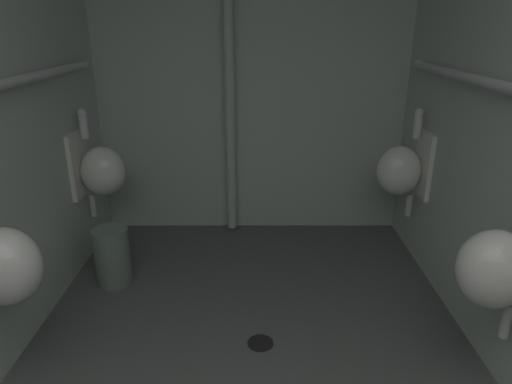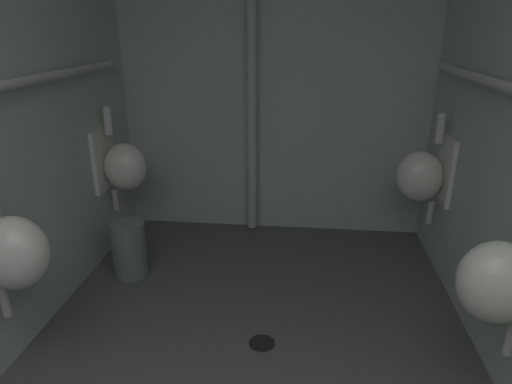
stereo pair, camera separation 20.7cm
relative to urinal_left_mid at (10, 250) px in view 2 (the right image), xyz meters
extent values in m
cube|color=#B1BEB4|center=(1.03, 1.84, 0.71)|extent=(2.47, 0.06, 2.74)
ellipsoid|color=silver|center=(0.02, 0.00, -0.01)|extent=(0.30, 0.26, 0.34)
cylinder|color=#B2B2B2|center=(-0.08, 0.00, -0.26)|extent=(0.04, 0.04, 0.16)
ellipsoid|color=silver|center=(0.02, 1.28, -0.01)|extent=(0.30, 0.26, 0.34)
cube|color=silver|center=(-0.13, 1.28, 0.04)|extent=(0.03, 0.30, 0.44)
cylinder|color=silver|center=(-0.07, 1.28, 0.30)|extent=(0.06, 0.06, 0.16)
sphere|color=silver|center=(-0.07, 1.28, 0.38)|extent=(0.06, 0.06, 0.06)
cylinder|color=#B2B2B2|center=(-0.08, 1.28, -0.26)|extent=(0.04, 0.04, 0.16)
ellipsoid|color=silver|center=(2.03, -0.02, -0.01)|extent=(0.30, 0.26, 0.34)
cylinder|color=#B2B2B2|center=(2.13, -0.02, -0.26)|extent=(0.04, 0.04, 0.16)
ellipsoid|color=silver|center=(2.03, 1.29, -0.01)|extent=(0.30, 0.26, 0.34)
cube|color=silver|center=(2.18, 1.29, 0.04)|extent=(0.03, 0.30, 0.44)
cylinder|color=silver|center=(2.12, 1.29, 0.30)|extent=(0.06, 0.06, 0.16)
sphere|color=silver|center=(2.12, 1.29, 0.38)|extent=(0.06, 0.06, 0.06)
cylinder|color=#B2B2B2|center=(2.13, 1.29, -0.26)|extent=(0.04, 0.04, 0.16)
sphere|color=#B2B2B2|center=(-0.09, 1.48, 0.67)|extent=(0.06, 0.06, 0.06)
sphere|color=#B2B2B2|center=(2.14, 1.49, 0.67)|extent=(0.06, 0.06, 0.06)
cylinder|color=#B1BEB4|center=(0.86, 1.73, 0.71)|extent=(0.07, 0.07, 2.69)
cylinder|color=black|center=(1.08, 0.32, -0.66)|extent=(0.14, 0.14, 0.01)
cylinder|color=slate|center=(0.14, 0.93, -0.47)|extent=(0.22, 0.22, 0.38)
camera|label=1|loc=(1.06, -1.64, 0.93)|focal=31.84mm
camera|label=2|loc=(1.27, -1.64, 0.93)|focal=31.84mm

